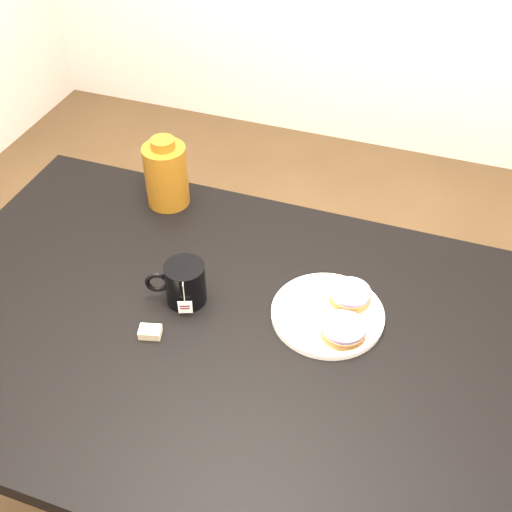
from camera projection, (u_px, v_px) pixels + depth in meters
name	position (u px, v px, depth m)	size (l,w,h in m)	color
ground_plane	(238.00, 503.00, 1.83)	(4.00, 4.00, 0.00)	brown
table	(233.00, 356.00, 1.39)	(1.40, 0.90, 0.75)	black
plate	(328.00, 313.00, 1.35)	(0.24, 0.24, 0.02)	white
bagel_back	(350.00, 295.00, 1.37)	(0.12, 0.12, 0.03)	brown
bagel_front	(343.00, 330.00, 1.30)	(0.13, 0.13, 0.03)	brown
mug	(184.00, 283.00, 1.36)	(0.14, 0.11, 0.10)	black
teabag_pouch	(150.00, 332.00, 1.31)	(0.04, 0.03, 0.02)	#C6B793
bagel_package	(166.00, 174.00, 1.60)	(0.11, 0.11, 0.19)	#5A320B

